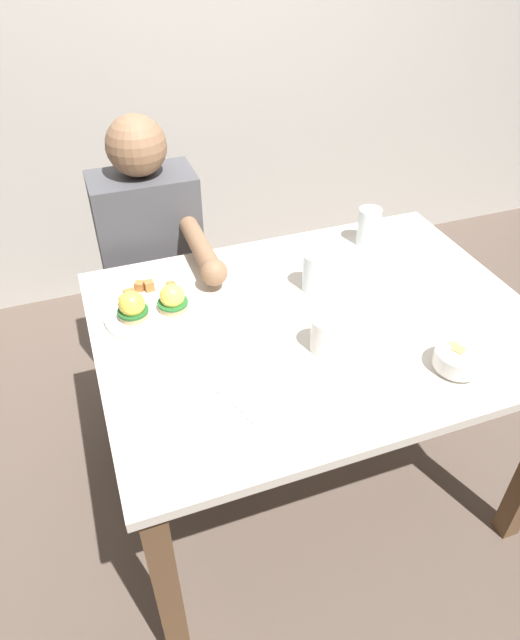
# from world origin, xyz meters

# --- Properties ---
(ground_plane) EXTENTS (6.00, 6.00, 0.00)m
(ground_plane) POSITION_xyz_m (0.00, 0.00, 0.00)
(ground_plane) COLOR brown
(dining_table) EXTENTS (1.20, 0.90, 0.74)m
(dining_table) POSITION_xyz_m (0.00, 0.00, 0.63)
(dining_table) COLOR silver
(dining_table) RESTS_ON ground_plane
(eggs_benedict_plate) EXTENTS (0.27, 0.27, 0.09)m
(eggs_benedict_plate) POSITION_xyz_m (-0.42, 0.17, 0.77)
(eggs_benedict_plate) COLOR white
(eggs_benedict_plate) RESTS_ON dining_table
(fruit_bowl) EXTENTS (0.12, 0.12, 0.06)m
(fruit_bowl) POSITION_xyz_m (0.24, -0.30, 0.77)
(fruit_bowl) COLOR white
(fruit_bowl) RESTS_ON dining_table
(coffee_mug) EXTENTS (0.11, 0.08, 0.09)m
(coffee_mug) POSITION_xyz_m (-0.03, -0.12, 0.79)
(coffee_mug) COLOR white
(coffee_mug) RESTS_ON dining_table
(fork) EXTENTS (0.08, 0.15, 0.00)m
(fork) POSITION_xyz_m (-0.31, -0.24, 0.74)
(fork) COLOR silver
(fork) RESTS_ON dining_table
(water_glass_near) EXTENTS (0.08, 0.08, 0.12)m
(water_glass_near) POSITION_xyz_m (0.05, 0.14, 0.79)
(water_glass_near) COLOR silver
(water_glass_near) RESTS_ON dining_table
(water_glass_far) EXTENTS (0.07, 0.07, 0.12)m
(water_glass_far) POSITION_xyz_m (0.32, 0.31, 0.79)
(water_glass_far) COLOR silver
(water_glass_far) RESTS_ON dining_table
(diner_person) EXTENTS (0.34, 0.54, 1.14)m
(diner_person) POSITION_xyz_m (-0.34, 0.60, 0.65)
(diner_person) COLOR #33333D
(diner_person) RESTS_ON ground_plane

